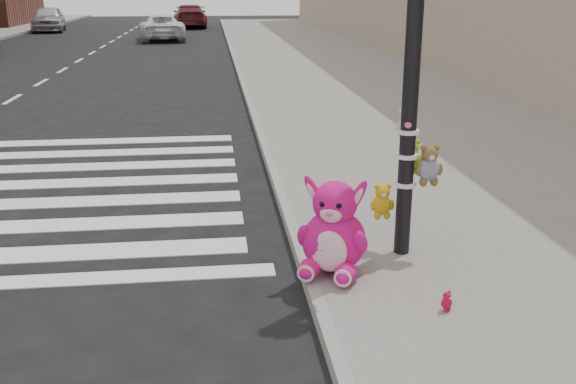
{
  "coord_description": "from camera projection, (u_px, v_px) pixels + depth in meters",
  "views": [
    {
      "loc": [
        0.68,
        -4.28,
        2.83
      ],
      "look_at": [
        1.43,
        2.11,
        0.75
      ],
      "focal_mm": 40.0,
      "sensor_mm": 36.0,
      "label": 1
    }
  ],
  "objects": [
    {
      "name": "ground",
      "position": [
        133.0,
        378.0,
        4.84
      ],
      "size": [
        120.0,
        120.0,
        0.0
      ],
      "primitive_type": "plane",
      "color": "black",
      "rests_on": "ground"
    },
    {
      "name": "sidewalk_near",
      "position": [
        401.0,
        110.0,
        14.82
      ],
      "size": [
        7.0,
        80.0,
        0.14
      ],
      "primitive_type": "cube",
      "color": "slate",
      "rests_on": "ground"
    },
    {
      "name": "curb_edge",
      "position": [
        253.0,
        114.0,
        14.44
      ],
      "size": [
        0.12,
        80.0,
        0.15
      ],
      "primitive_type": "cube",
      "color": "gray",
      "rests_on": "ground"
    },
    {
      "name": "signal_pole",
      "position": [
        412.0,
        97.0,
        6.3
      ],
      "size": [
        0.7,
        0.49,
        4.0
      ],
      "color": "black",
      "rests_on": "sidewalk_near"
    },
    {
      "name": "pink_bunny",
      "position": [
        334.0,
        234.0,
        6.19
      ],
      "size": [
        0.83,
        0.89,
        0.98
      ],
      "rotation": [
        0.0,
        0.0,
        -0.41
      ],
      "color": "#DD127E",
      "rests_on": "sidewalk_near"
    },
    {
      "name": "red_teddy",
      "position": [
        447.0,
        301.0,
        5.53
      ],
      "size": [
        0.15,
        0.14,
        0.18
      ],
      "primitive_type": null,
      "rotation": [
        0.0,
        0.0,
        0.6
      ],
      "color": "red",
      "rests_on": "sidewalk_near"
    },
    {
      "name": "car_white_near",
      "position": [
        162.0,
        27.0,
        34.12
      ],
      "size": [
        2.76,
        5.06,
        1.34
      ],
      "primitive_type": "imported",
      "rotation": [
        0.0,
        0.0,
        3.25
      ],
      "color": "white",
      "rests_on": "ground"
    },
    {
      "name": "car_maroon_near",
      "position": [
        190.0,
        16.0,
        44.22
      ],
      "size": [
        2.49,
        5.47,
        1.55
      ],
      "primitive_type": "imported",
      "rotation": [
        0.0,
        0.0,
        3.2
      ],
      "color": "#59191F",
      "rests_on": "ground"
    },
    {
      "name": "car_silver_deep",
      "position": [
        48.0,
        19.0,
        40.49
      ],
      "size": [
        2.5,
        4.87,
        1.59
      ],
      "primitive_type": "imported",
      "rotation": [
        0.0,
        0.0,
        0.14
      ],
      "color": "#B1B2B7",
      "rests_on": "ground"
    }
  ]
}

